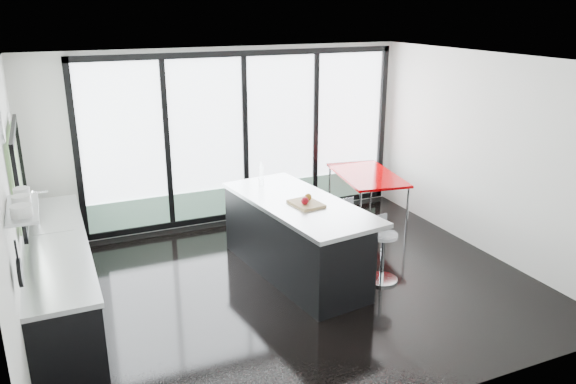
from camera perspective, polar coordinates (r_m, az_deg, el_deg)
name	(u,v)px	position (r m, az deg, el deg)	size (l,w,h in m)	color
floor	(290,285)	(7.24, 0.24, -9.47)	(6.00, 5.00, 0.00)	black
ceiling	(291,61)	(6.42, 0.27, 13.19)	(6.00, 5.00, 0.00)	white
wall_back	(243,144)	(9.04, -4.57, 4.84)	(6.00, 0.09, 2.80)	silver
wall_front	(417,265)	(4.68, 12.93, -7.19)	(6.00, 0.00, 2.80)	silver
wall_left	(15,193)	(6.39, -26.00, -0.09)	(0.26, 5.00, 2.80)	silver
wall_right	(486,155)	(8.34, 19.47, 3.58)	(0.00, 5.00, 2.80)	silver
counter_cabinets	(60,279)	(6.89, -22.19, -8.15)	(0.69, 3.24, 1.36)	black
island	(294,238)	(7.34, 0.59, -4.66)	(1.34, 2.56, 1.30)	black
bar_stool_near	(383,257)	(7.32, 9.59, -6.55)	(0.41, 0.41, 0.66)	silver
bar_stool_far	(347,237)	(7.88, 6.06, -4.54)	(0.41, 0.41, 0.65)	silver
red_table	(366,198)	(9.21, 7.93, -0.60)	(0.87, 1.53, 0.82)	#A00002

